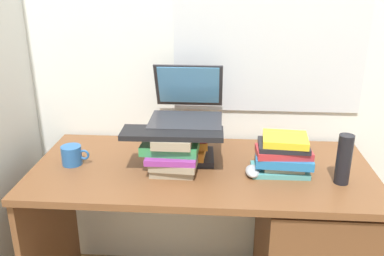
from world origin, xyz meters
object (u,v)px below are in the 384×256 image
(book_stack_tall, at_px, (185,142))
(desk, at_px, (284,242))
(book_stack_keyboard_riser, at_px, (172,155))
(laptop, at_px, (187,106))
(book_stack_side, at_px, (283,155))
(mug, at_px, (72,155))
(computer_mouse, at_px, (253,171))
(keyboard, at_px, (172,133))
(water_bottle, at_px, (344,159))

(book_stack_tall, bearing_deg, desk, -13.11)
(book_stack_keyboard_riser, bearing_deg, laptop, 77.57)
(book_stack_side, height_order, mug, book_stack_side)
(book_stack_tall, xyz_separation_m, computer_mouse, (0.29, -0.14, -0.06))
(book_stack_tall, relative_size, keyboard, 0.59)
(desk, xyz_separation_m, book_stack_keyboard_riser, (-0.50, -0.03, 0.43))
(mug, xyz_separation_m, water_bottle, (1.14, -0.09, 0.06))
(water_bottle, bearing_deg, book_stack_tall, 164.11)
(book_stack_tall, xyz_separation_m, mug, (-0.49, -0.09, -0.04))
(computer_mouse, bearing_deg, book_stack_tall, 154.18)
(laptop, distance_m, computer_mouse, 0.42)
(desk, xyz_separation_m, water_bottle, (0.19, -0.08, 0.45))
(laptop, xyz_separation_m, computer_mouse, (0.29, -0.22, -0.21))
(book_stack_side, bearing_deg, mug, 179.54)
(computer_mouse, relative_size, water_bottle, 0.51)
(computer_mouse, distance_m, water_bottle, 0.36)
(book_stack_tall, distance_m, computer_mouse, 0.33)
(desk, xyz_separation_m, computer_mouse, (-0.16, -0.04, 0.37))
(keyboard, bearing_deg, book_stack_keyboard_riser, -159.94)
(mug, distance_m, water_bottle, 1.14)
(desk, bearing_deg, laptop, 158.48)
(keyboard, distance_m, mug, 0.47)
(computer_mouse, height_order, mug, mug)
(keyboard, distance_m, computer_mouse, 0.37)
(desk, relative_size, book_stack_tall, 5.96)
(book_stack_keyboard_riser, bearing_deg, book_stack_tall, 72.35)
(book_stack_side, bearing_deg, water_bottle, -20.45)
(laptop, bearing_deg, computer_mouse, -36.43)
(computer_mouse, xyz_separation_m, mug, (-0.78, 0.05, 0.02))
(book_stack_side, relative_size, water_bottle, 1.24)
(computer_mouse, bearing_deg, book_stack_side, 18.51)
(desk, relative_size, mug, 11.89)
(book_stack_keyboard_riser, bearing_deg, keyboard, 21.37)
(laptop, distance_m, mug, 0.55)
(desk, relative_size, book_stack_side, 5.74)
(laptop, height_order, keyboard, laptop)
(book_stack_tall, relative_size, book_stack_keyboard_riser, 1.01)
(book_stack_tall, distance_m, keyboard, 0.17)
(keyboard, bearing_deg, book_stack_side, 2.66)
(book_stack_side, height_order, laptop, laptop)
(water_bottle, bearing_deg, book_stack_keyboard_riser, 175.74)
(book_stack_keyboard_riser, distance_m, laptop, 0.26)
(desk, bearing_deg, keyboard, -177.06)
(book_stack_side, bearing_deg, laptop, 157.55)
(book_stack_keyboard_riser, relative_size, water_bottle, 1.18)
(book_stack_tall, relative_size, water_bottle, 1.20)
(book_stack_tall, height_order, water_bottle, water_bottle)
(book_stack_side, xyz_separation_m, keyboard, (-0.46, -0.03, 0.10))
(computer_mouse, xyz_separation_m, water_bottle, (0.35, -0.04, 0.08))
(book_stack_side, distance_m, mug, 0.91)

